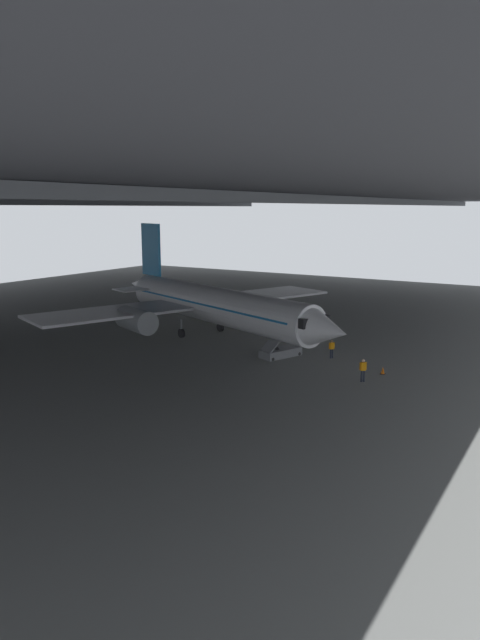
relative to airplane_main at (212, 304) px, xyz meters
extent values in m
plane|color=slate|center=(-0.28, -0.71, -3.34)|extent=(110.00, 110.00, 0.00)
cube|color=#38383D|center=(-0.28, 13.04, 10.88)|extent=(121.00, 99.00, 1.20)
cube|color=#4C4F54|center=(-0.28, -11.71, 9.88)|extent=(115.50, 0.50, 0.70)
cube|color=#4C4F54|center=(-0.28, 29.54, 9.88)|extent=(115.50, 0.50, 0.70)
cylinder|color=white|center=(-0.22, -0.58, 0.02)|extent=(12.59, 25.69, 3.51)
cone|color=white|center=(-5.44, -14.27, 0.02)|extent=(4.71, 5.16, 3.44)
cube|color=black|center=(-4.65, -12.20, 0.46)|extent=(3.66, 3.36, 0.77)
cone|color=white|center=(5.00, 13.11, 0.37)|extent=(4.79, 6.31, 2.98)
cube|color=#1972B2|center=(4.21, 11.04, 4.64)|extent=(1.59, 3.66, 5.74)
cube|color=white|center=(6.16, 9.27, 0.54)|extent=(5.19, 4.27, 0.16)
cube|color=white|center=(1.57, 11.02, 0.54)|extent=(5.19, 4.27, 0.16)
cube|color=white|center=(9.78, 0.14, -0.33)|extent=(15.98, 11.19, 0.24)
cylinder|color=#9EA3A8|center=(7.46, -1.01, -0.95)|extent=(3.66, 5.04, 2.18)
cube|color=white|center=(-7.21, 6.62, -0.33)|extent=(15.98, 11.19, 0.24)
cylinder|color=#9EA3A8|center=(-6.24, 4.21, -0.95)|extent=(3.66, 5.04, 2.18)
cube|color=#1972B2|center=(-0.22, -0.58, 0.28)|extent=(11.98, 23.92, 0.16)
cylinder|color=#9EA3A8|center=(-3.34, -8.77, -2.09)|extent=(0.20, 0.20, 1.15)
cylinder|color=black|center=(-3.34, -8.77, -2.89)|extent=(0.60, 0.95, 0.90)
cylinder|color=#9EA3A8|center=(2.89, 0.97, -2.09)|extent=(0.20, 0.20, 1.15)
cylinder|color=black|center=(2.89, 0.97, -2.89)|extent=(0.60, 0.95, 0.90)
cylinder|color=#9EA3A8|center=(-1.51, 2.64, -2.09)|extent=(0.20, 0.20, 1.15)
cylinder|color=black|center=(-1.51, 2.64, -2.89)|extent=(0.60, 0.95, 0.90)
cube|color=slate|center=(-2.96, -9.09, -2.99)|extent=(3.98, 2.72, 0.70)
cube|color=slate|center=(-2.96, -9.09, -1.22)|extent=(3.67, 2.44, 2.92)
cube|color=slate|center=(-1.39, -9.69, 0.19)|extent=(1.49, 1.61, 0.12)
cylinder|color=black|center=(-1.17, -9.13, 0.69)|extent=(0.06, 0.06, 1.00)
cylinder|color=black|center=(-1.60, -10.25, 0.69)|extent=(0.06, 0.06, 1.00)
cylinder|color=black|center=(-1.30, -8.98, -3.19)|extent=(0.32, 0.22, 0.30)
cylinder|color=black|center=(-1.79, -10.29, -3.19)|extent=(0.32, 0.22, 0.30)
cylinder|color=black|center=(-4.12, -7.90, -3.19)|extent=(0.32, 0.22, 0.30)
cylinder|color=black|center=(-4.61, -9.21, -3.19)|extent=(0.32, 0.22, 0.30)
cylinder|color=#232838|center=(-6.30, -17.70, -2.90)|extent=(0.14, 0.14, 0.86)
cylinder|color=#232838|center=(-6.42, -17.56, -2.90)|extent=(0.14, 0.14, 0.86)
cube|color=orange|center=(-6.36, -17.63, -2.17)|extent=(0.40, 0.42, 0.61)
cylinder|color=orange|center=(-6.21, -17.81, -2.14)|extent=(0.09, 0.09, 0.58)
cylinder|color=orange|center=(-6.51, -17.46, -2.14)|extent=(0.09, 0.09, 0.58)
sphere|color=beige|center=(-6.36, -17.63, -1.73)|extent=(0.23, 0.23, 0.23)
cylinder|color=#232838|center=(-1.14, -13.09, -2.94)|extent=(0.14, 0.14, 0.79)
cylinder|color=#232838|center=(-1.28, -12.98, -2.94)|extent=(0.14, 0.14, 0.79)
cube|color=orange|center=(-1.21, -13.03, -2.26)|extent=(0.42, 0.39, 0.56)
cylinder|color=orange|center=(-1.02, -13.17, -2.23)|extent=(0.09, 0.09, 0.53)
cylinder|color=orange|center=(-1.39, -12.89, -2.23)|extent=(0.09, 0.09, 0.53)
sphere|color=tan|center=(-1.21, -13.03, -1.86)|extent=(0.22, 0.22, 0.22)
cube|color=black|center=(-3.63, -18.27, -3.32)|extent=(0.36, 0.36, 0.04)
cone|color=orange|center=(-3.63, -18.27, -3.02)|extent=(0.30, 0.30, 0.56)
cube|color=yellow|center=(8.26, 5.56, -2.79)|extent=(2.34, 2.45, 0.70)
cylinder|color=black|center=(8.16, 4.60, -3.12)|extent=(0.42, 0.45, 0.44)
cylinder|color=black|center=(7.32, 5.31, -3.12)|extent=(0.42, 0.45, 0.44)
cylinder|color=black|center=(9.20, 5.81, -3.12)|extent=(0.42, 0.45, 0.44)
cylinder|color=black|center=(8.36, 6.53, -3.12)|extent=(0.42, 0.45, 0.44)
camera|label=1|loc=(-45.88, -31.32, 9.19)|focal=32.54mm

